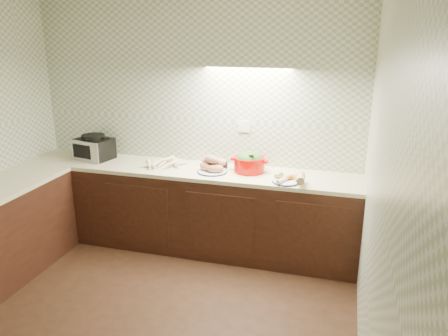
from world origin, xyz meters
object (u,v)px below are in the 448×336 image
(onion_bowl, at_px, (220,163))
(sweet_potato_plate, at_px, (213,166))
(toaster_oven, at_px, (94,148))
(parsnip_pile, at_px, (166,163))
(veg_plate, at_px, (292,178))
(dutch_oven, at_px, (249,162))

(onion_bowl, bearing_deg, sweet_potato_plate, -100.05)
(toaster_oven, distance_m, parsnip_pile, 0.89)
(sweet_potato_plate, bearing_deg, parsnip_pile, 173.02)
(onion_bowl, bearing_deg, toaster_oven, -177.27)
(parsnip_pile, relative_size, veg_plate, 1.61)
(toaster_oven, relative_size, parsnip_pile, 0.87)
(toaster_oven, distance_m, veg_plate, 2.26)
(toaster_oven, relative_size, veg_plate, 1.40)
(veg_plate, bearing_deg, toaster_oven, 174.88)
(sweet_potato_plate, bearing_deg, toaster_oven, 176.17)
(sweet_potato_plate, relative_size, dutch_oven, 0.84)
(toaster_oven, bearing_deg, dutch_oven, 12.11)
(parsnip_pile, distance_m, veg_plate, 1.37)
(onion_bowl, bearing_deg, dutch_oven, -9.29)
(onion_bowl, relative_size, veg_plate, 0.51)
(veg_plate, bearing_deg, parsnip_pile, 172.81)
(veg_plate, bearing_deg, onion_bowl, 161.17)
(toaster_oven, relative_size, sweet_potato_plate, 1.37)
(sweet_potato_plate, bearing_deg, veg_plate, -7.34)
(parsnip_pile, xyz_separation_m, onion_bowl, (0.57, 0.10, 0.01))
(onion_bowl, relative_size, dutch_oven, 0.42)
(sweet_potato_plate, xyz_separation_m, veg_plate, (0.82, -0.11, -0.02))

